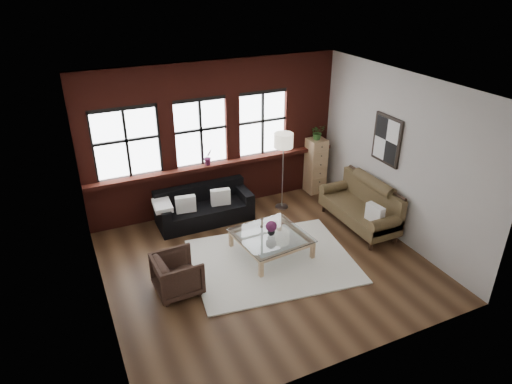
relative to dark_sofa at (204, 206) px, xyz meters
name	(u,v)px	position (x,y,z in m)	size (l,w,h in m)	color
floor	(265,263)	(0.48, -1.90, -0.35)	(5.50, 5.50, 0.00)	#3C2516
ceiling	(267,87)	(0.48, -1.90, 2.85)	(5.50, 5.50, 0.00)	white
wall_back	(214,137)	(0.48, 0.60, 1.25)	(5.50, 5.50, 0.00)	#B7B2AA
wall_front	(356,264)	(0.48, -4.40, 1.25)	(5.50, 5.50, 0.00)	#B7B2AA
wall_left	(93,218)	(-2.27, -1.90, 1.25)	(5.00, 5.00, 0.00)	#B7B2AA
wall_right	(397,157)	(3.23, -1.90, 1.25)	(5.00, 5.00, 0.00)	#B7B2AA
brick_backwall	(215,138)	(0.48, 0.54, 1.25)	(5.50, 0.12, 3.20)	#4F1912
sill_ledge	(217,164)	(0.48, 0.45, 0.69)	(5.50, 0.30, 0.08)	#4F1912
window_left	(127,144)	(-1.32, 0.55, 1.40)	(1.38, 0.10, 1.50)	black
window_mid	(201,133)	(0.18, 0.55, 1.40)	(1.38, 0.10, 1.50)	black
window_right	(262,124)	(1.58, 0.55, 1.40)	(1.38, 0.10, 1.50)	black
wall_poster	(387,140)	(3.20, -1.60, 1.50)	(0.05, 0.74, 0.94)	black
shag_rug	(272,261)	(0.62, -1.91, -0.34)	(2.84, 2.23, 0.03)	white
dark_sofa	(204,206)	(0.00, 0.00, 0.00)	(1.96, 0.79, 0.71)	black
pillow_a	(186,204)	(-0.42, -0.10, 0.19)	(0.40, 0.14, 0.34)	white
pillow_b	(220,197)	(0.33, -0.10, 0.19)	(0.40, 0.14, 0.34)	white
vintage_settee	(359,204)	(2.78, -1.52, 0.15)	(0.85, 1.91, 1.02)	#4D3D23
pillow_settee	(375,213)	(2.70, -2.10, 0.26)	(0.14, 0.38, 0.34)	white
armchair	(178,274)	(-1.15, -2.00, -0.02)	(0.71, 0.73, 0.67)	#312018
coffee_table	(271,244)	(0.73, -1.65, -0.16)	(1.22, 1.22, 0.41)	tan
vase	(271,232)	(0.73, -1.65, 0.11)	(0.14, 0.14, 0.14)	#B2B2B2
flowers	(271,226)	(0.73, -1.65, 0.22)	(0.21, 0.21, 0.21)	#63224D
drawer_chest	(315,166)	(2.83, 0.26, 0.30)	(0.40, 0.40, 1.30)	tan
potted_plant_top	(318,132)	(2.83, 0.26, 1.12)	(0.31, 0.27, 0.35)	#2D5923
floor_lamp	(283,169)	(1.75, -0.14, 0.58)	(0.40, 0.40, 1.88)	#A5A5A8
sill_plant	(208,157)	(0.27, 0.42, 0.89)	(0.18, 0.15, 0.33)	#63224D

